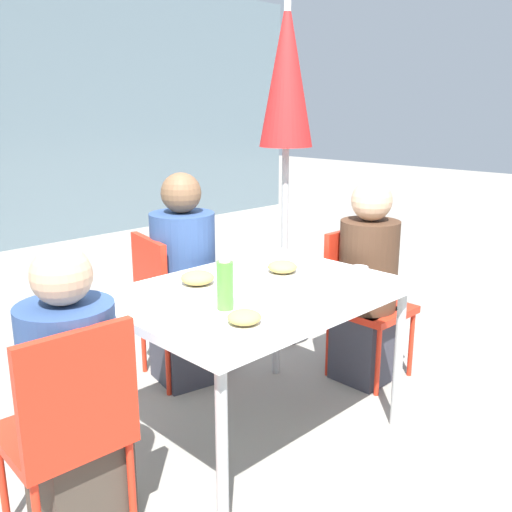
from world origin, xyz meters
TOP-DOWN VIEW (x-y plane):
  - ground_plane at (0.00, 0.00)m, footprint 24.00×24.00m
  - dining_table at (0.00, 0.00)m, footprint 1.25×0.93m
  - chair_left at (-0.93, -0.03)m, footprint 0.42×0.42m
  - person_left at (-0.88, 0.04)m, footprint 0.34×0.34m
  - chair_right at (0.93, 0.08)m, footprint 0.40×0.40m
  - person_right at (0.88, -0.00)m, footprint 0.32×0.32m
  - chair_far at (0.08, 0.78)m, footprint 0.47×0.47m
  - person_far at (0.15, 0.72)m, footprint 0.38×0.38m
  - closed_umbrella at (1.02, 0.76)m, footprint 0.36×0.36m
  - plate_0 at (0.24, 0.06)m, footprint 0.26×0.26m
  - plate_1 at (-0.17, 0.20)m, footprint 0.27×0.27m
  - plate_2 at (-0.35, -0.30)m, footprint 0.23×0.23m
  - bottle at (-0.27, -0.10)m, footprint 0.07×0.07m
  - drinking_cup at (0.39, -0.28)m, footprint 0.08×0.08m
  - salad_bowl at (-0.46, 0.06)m, footprint 0.19×0.19m

SIDE VIEW (x-z plane):
  - ground_plane at x=0.00m, z-range 0.00..0.00m
  - chair_left at x=-0.93m, z-range 0.07..0.92m
  - chair_right at x=0.93m, z-range 0.07..0.92m
  - chair_far at x=0.08m, z-range 0.07..0.92m
  - person_left at x=-0.88m, z-range -0.03..1.05m
  - person_right at x=0.88m, z-range -0.03..1.13m
  - person_far at x=0.15m, z-range -0.04..1.16m
  - dining_table at x=0.00m, z-range 0.31..1.06m
  - salad_bowl at x=-0.46m, z-range 0.75..0.79m
  - plate_2 at x=-0.35m, z-range 0.74..0.80m
  - plate_0 at x=0.24m, z-range 0.74..0.81m
  - plate_1 at x=-0.17m, z-range 0.74..0.81m
  - drinking_cup at x=0.39m, z-range 0.75..0.83m
  - bottle at x=-0.27m, z-range 0.74..0.96m
  - closed_umbrella at x=1.02m, z-range 0.52..2.73m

